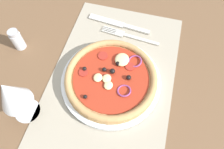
% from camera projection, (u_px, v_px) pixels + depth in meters
% --- Properties ---
extents(ground_plane, '(1.90, 1.40, 0.02)m').
position_uv_depth(ground_plane, '(112.00, 80.00, 0.60)').
color(ground_plane, brown).
extents(placemat, '(0.52, 0.33, 0.00)m').
position_uv_depth(placemat, '(112.00, 78.00, 0.58)').
color(placemat, '#A39984').
rests_on(placemat, ground_plane).
extents(plate, '(0.26, 0.26, 0.01)m').
position_uv_depth(plate, '(110.00, 81.00, 0.57)').
color(plate, white).
rests_on(plate, placemat).
extents(pizza, '(0.24, 0.24, 0.03)m').
position_uv_depth(pizza, '(110.00, 77.00, 0.55)').
color(pizza, tan).
rests_on(pizza, plate).
extents(fork, '(0.03, 0.18, 0.00)m').
position_uv_depth(fork, '(127.00, 35.00, 0.65)').
color(fork, silver).
rests_on(fork, placemat).
extents(knife, '(0.04, 0.20, 0.01)m').
position_uv_depth(knife, '(118.00, 24.00, 0.67)').
color(knife, silver).
rests_on(knife, placemat).
extents(wine_glass, '(0.07, 0.07, 0.15)m').
position_uv_depth(wine_glass, '(11.00, 95.00, 0.45)').
color(wine_glass, silver).
rests_on(wine_glass, ground_plane).
extents(pepper_shaker, '(0.03, 0.03, 0.07)m').
position_uv_depth(pepper_shaker, '(17.00, 40.00, 0.61)').
color(pepper_shaker, silver).
rests_on(pepper_shaker, ground_plane).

